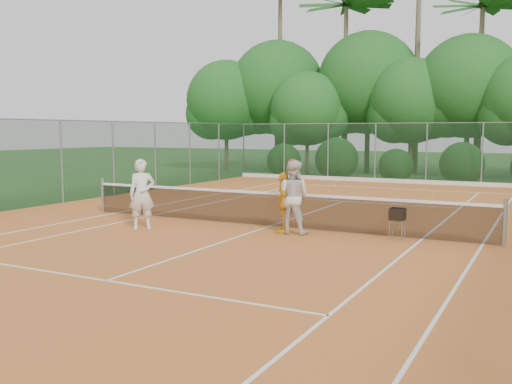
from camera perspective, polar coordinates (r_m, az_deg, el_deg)
ground at (r=15.63m, az=1.25°, el=-3.55°), size 120.00×120.00×0.00m
clay_court at (r=15.63m, az=1.25°, el=-3.52°), size 18.00×36.00×0.02m
tennis_net at (r=15.55m, az=1.25°, el=-1.62°), size 11.97×0.10×1.10m
player_white at (r=15.49m, az=-11.33°, el=-0.20°), size 0.80×0.79×1.86m
player_center_grp at (r=14.50m, az=3.66°, el=-0.47°), size 0.96×0.78×1.91m
player_yellow at (r=14.59m, az=2.80°, el=-1.07°), size 0.67×0.99×1.56m
ball_hopper at (r=14.08m, az=13.96°, el=-2.23°), size 0.33×0.33×0.77m
stray_ball_a at (r=27.46m, az=7.87°, el=0.68°), size 0.07×0.07×0.07m
stray_ball_b at (r=28.11m, az=8.99°, el=0.79°), size 0.07×0.07×0.07m
stray_ball_c at (r=24.49m, az=17.31°, el=-0.19°), size 0.07×0.07×0.07m
court_markings at (r=15.63m, az=1.25°, el=-3.47°), size 11.03×23.83×0.01m
fence_back at (r=29.64m, az=14.23°, el=3.79°), size 18.07×0.07×3.00m
tropical_treeline at (r=34.55m, az=18.77°, el=9.92°), size 32.10×8.49×15.03m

